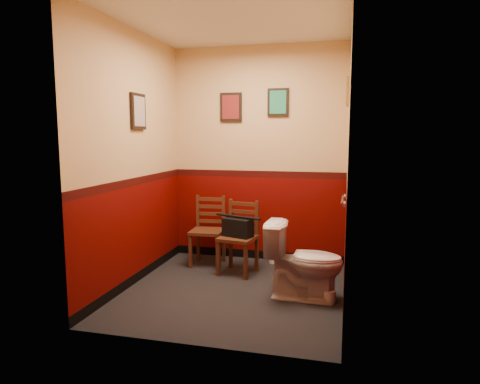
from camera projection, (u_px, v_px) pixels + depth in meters
name	position (u px, v px, depth m)	size (l,w,h in m)	color
floor	(234.00, 290.00, 4.44)	(2.20, 2.40, 0.00)	black
ceiling	(234.00, 19.00, 4.08)	(2.20, 2.40, 0.00)	silver
wall_back	(258.00, 155.00, 5.41)	(2.20, 2.70, 0.00)	#540503
wall_front	(192.00, 170.00, 3.10)	(2.20, 2.70, 0.00)	#540503
wall_left	(134.00, 159.00, 4.52)	(2.40, 2.70, 0.00)	#540503
wall_right	(348.00, 162.00, 3.99)	(2.40, 2.70, 0.00)	#540503
grab_bar	(343.00, 200.00, 4.29)	(0.05, 0.56, 0.06)	silver
framed_print_back_a	(231.00, 107.00, 5.39)	(0.28, 0.04, 0.36)	black
framed_print_back_b	(278.00, 102.00, 5.24)	(0.26, 0.04, 0.34)	black
framed_print_left	(138.00, 111.00, 4.54)	(0.04, 0.30, 0.38)	black
framed_print_right	(348.00, 92.00, 4.48)	(0.04, 0.34, 0.28)	olive
toilet	(304.00, 262.00, 4.18)	(0.43, 0.76, 0.75)	white
toilet_brush	(329.00, 296.00, 4.10)	(0.13, 0.13, 0.45)	silver
chair_left	(208.00, 231.00, 5.31)	(0.42, 0.42, 0.84)	#452414
chair_right	(239.00, 237.00, 4.97)	(0.45, 0.45, 0.84)	#452414
handbag	(238.00, 227.00, 4.92)	(0.38, 0.27, 0.25)	black
tp_stack	(278.00, 254.00, 5.35)	(0.22, 0.13, 0.28)	silver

